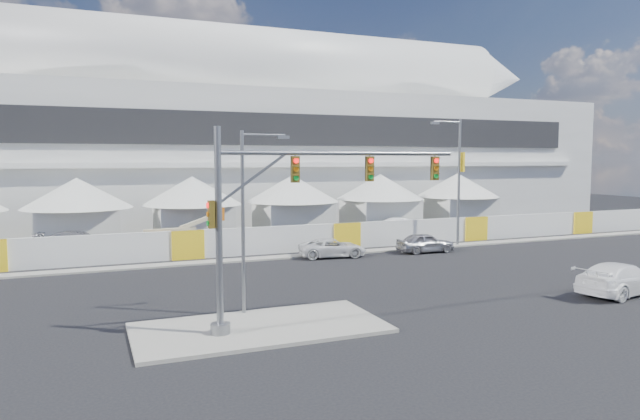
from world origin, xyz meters
name	(u,v)px	position (x,y,z in m)	size (l,w,h in m)	color
ground	(360,299)	(0.00, 0.00, 0.00)	(160.00, 160.00, 0.00)	black
median_island	(260,328)	(-6.00, -3.00, 0.07)	(10.00, 5.00, 0.15)	gray
far_curb	(510,241)	(20.00, 12.50, 0.06)	(80.00, 1.20, 0.12)	gray
stadium	(273,137)	(8.71, 41.50, 9.45)	(80.00, 24.80, 21.98)	silver
tent_row	(244,201)	(0.50, 24.00, 3.15)	(53.40, 8.40, 5.40)	silver
hoarding_fence	(346,236)	(6.00, 14.50, 1.00)	(70.00, 0.25, 2.00)	silver
scaffold_tower	(545,165)	(46.00, 36.00, 6.00)	(4.40, 4.40, 12.00)	#595B60
sedan_silver	(425,243)	(10.63, 10.72, 0.73)	(4.28, 1.72, 1.46)	#9F9EA2
pickup_curb	(333,248)	(3.54, 11.51, 0.66)	(4.72, 2.17, 1.31)	silver
pickup_near	(620,279)	(12.64, -4.17, 0.81)	(5.59, 2.27, 1.62)	white
lot_car_a	(404,227)	(13.96, 19.37, 0.79)	(4.80, 1.68, 1.58)	white
lot_car_c	(78,243)	(-12.97, 19.74, 0.83)	(5.70, 2.32, 1.65)	#BAB9BE
traffic_mast	(273,218)	(-5.53, -3.41, 4.57)	(10.78, 0.77, 7.95)	slate
streetlight_median	(247,209)	(-5.87, -0.80, 4.71)	(2.20, 0.22, 7.94)	gray
streetlight_curb	(457,173)	(14.56, 12.50, 5.76)	(2.94, 0.66, 9.93)	slate
boom_lift	(163,245)	(-7.49, 15.62, 0.91)	(6.71, 1.75, 3.39)	#C96212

